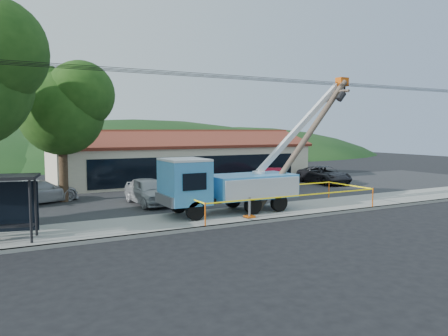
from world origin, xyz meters
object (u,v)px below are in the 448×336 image
car_silver (149,206)px  car_dark (324,185)px  car_white (39,205)px  utility_truck (226,183)px  bus_shelter (2,193)px  leaning_pole (307,137)px  car_red (272,189)px

car_silver → car_dark: size_ratio=0.92×
car_silver → car_white: size_ratio=0.95×
utility_truck → bus_shelter: bearing=-174.9°
car_dark → car_white: bearing=-178.9°
utility_truck → bus_shelter: size_ratio=3.88×
car_white → car_dark: car_white is taller
leaning_pole → car_silver: size_ratio=1.58×
car_silver → leaning_pole: bearing=-35.3°
utility_truck → leaning_pole: bearing=-4.9°
car_white → car_dark: 22.47m
utility_truck → car_red: bearing=43.2°
car_silver → car_dark: bearing=8.6°
utility_truck → car_white: utility_truck is taller
car_dark → utility_truck: bearing=-147.7°
car_white → utility_truck: bearing=-160.5°
leaning_pole → bus_shelter: (-16.04, -0.52, -2.15)m
leaning_pole → bus_shelter: bearing=-178.1°
leaning_pole → car_dark: (8.54, 8.27, -4.26)m
car_red → car_white: bearing=-157.9°
utility_truck → car_white: size_ratio=2.33×
bus_shelter → car_silver: size_ratio=0.63×
bus_shelter → car_white: size_ratio=0.60×
utility_truck → car_white: 12.25m
bus_shelter → car_dark: bearing=32.9°
car_red → car_silver: bearing=-141.0°
car_red → car_white: car_red is taller
car_dark → car_red: bearing=-177.5°
car_red → car_dark: bearing=23.9°
bus_shelter → leaning_pole: bearing=15.0°
leaning_pole → car_white: bearing=147.6°
leaning_pole → car_dark: size_ratio=1.45×
leaning_pole → utility_truck: bearing=175.1°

